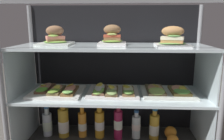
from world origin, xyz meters
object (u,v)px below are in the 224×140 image
object	(u,v)px
juice_bottle_back_left	(82,124)
orange_fruit_near_left_post	(173,140)
plated_roll_sandwich_near_left_corner	(55,38)
juice_bottle_front_right_end	(100,124)
plated_roll_sandwich_far_left	(113,37)
juice_bottle_front_middle	(63,123)
juice_bottle_near_post	(154,127)
orange_fruit_beside_bottles	(170,132)
juice_bottle_back_center	(136,126)
open_sandwich_tray_far_right	(113,91)
open_sandwich_tray_right_of_center	(57,91)
juice_bottle_front_fourth	(118,124)
plated_roll_sandwich_left_of_center	(172,38)
open_sandwich_tray_left_of_center	(167,91)
juice_bottle_tucked_behind	(47,124)

from	to	relation	value
juice_bottle_back_left	orange_fruit_near_left_post	size ratio (longest dim) A/B	3.12
plated_roll_sandwich_near_left_corner	orange_fruit_near_left_post	size ratio (longest dim) A/B	2.75
juice_bottle_front_right_end	orange_fruit_near_left_post	world-z (taller)	juice_bottle_front_right_end
plated_roll_sandwich_far_left	juice_bottle_front_middle	bearing A→B (deg)	175.60
juice_bottle_near_post	orange_fruit_beside_bottles	bearing A→B (deg)	6.02
juice_bottle_back_center	orange_fruit_near_left_post	world-z (taller)	juice_bottle_back_center
open_sandwich_tray_far_right	juice_bottle_back_left	xyz separation A→B (m)	(-0.21, 0.06, -0.26)
open_sandwich_tray_right_of_center	juice_bottle_back_center	distance (m)	0.59
open_sandwich_tray_far_right	juice_bottle_front_fourth	size ratio (longest dim) A/B	1.26
open_sandwich_tray_right_of_center	juice_bottle_near_post	world-z (taller)	open_sandwich_tray_right_of_center
juice_bottle_front_right_end	juice_bottle_near_post	bearing A→B (deg)	-0.59
plated_roll_sandwich_left_of_center	plated_roll_sandwich_near_left_corner	bearing A→B (deg)	175.93
juice_bottle_front_middle	juice_bottle_front_fourth	distance (m)	0.38
open_sandwich_tray_left_of_center	juice_bottle_tucked_behind	bearing A→B (deg)	176.51
juice_bottle_front_fourth	open_sandwich_tray_right_of_center	bearing A→B (deg)	-171.47
orange_fruit_near_left_post	plated_roll_sandwich_near_left_corner	bearing A→B (deg)	176.37
plated_roll_sandwich_left_of_center	orange_fruit_near_left_post	xyz separation A→B (m)	(0.04, 0.00, -0.65)
juice_bottle_tucked_behind	open_sandwich_tray_left_of_center	bearing A→B (deg)	-3.49
plated_roll_sandwich_near_left_corner	open_sandwich_tray_left_of_center	world-z (taller)	plated_roll_sandwich_near_left_corner
open_sandwich_tray_far_right	juice_bottle_back_left	bearing A→B (deg)	164.79
open_sandwich_tray_left_of_center	juice_bottle_tucked_behind	xyz separation A→B (m)	(-0.81, 0.05, -0.27)
juice_bottle_back_center	juice_bottle_back_left	bearing A→B (deg)	179.92
open_sandwich_tray_right_of_center	juice_bottle_tucked_behind	distance (m)	0.30
juice_bottle_back_center	orange_fruit_beside_bottles	bearing A→B (deg)	1.16
open_sandwich_tray_right_of_center	orange_fruit_near_left_post	distance (m)	0.81
plated_roll_sandwich_near_left_corner	juice_bottle_front_right_end	bearing A→B (deg)	7.91
juice_bottle_back_center	juice_bottle_near_post	distance (m)	0.12
open_sandwich_tray_right_of_center	juice_bottle_near_post	xyz separation A→B (m)	(0.64, 0.07, -0.27)
open_sandwich_tray_far_right	open_sandwich_tray_left_of_center	distance (m)	0.35
open_sandwich_tray_far_right	juice_bottle_back_left	world-z (taller)	open_sandwich_tray_far_right
plated_roll_sandwich_near_left_corner	juice_bottle_front_middle	bearing A→B (deg)	65.32
juice_bottle_tucked_behind	juice_bottle_near_post	world-z (taller)	juice_bottle_near_post
plated_roll_sandwich_near_left_corner	orange_fruit_near_left_post	xyz separation A→B (m)	(0.75, -0.05, -0.65)
open_sandwich_tray_left_of_center	juice_bottle_near_post	bearing A→B (deg)	150.47
plated_roll_sandwich_far_left	juice_bottle_front_fourth	bearing A→B (deg)	20.82
open_sandwich_tray_right_of_center	juice_bottle_tucked_behind	world-z (taller)	open_sandwich_tray_right_of_center
open_sandwich_tray_far_right	juice_bottle_tucked_behind	bearing A→B (deg)	172.33
open_sandwich_tray_left_of_center	orange_fruit_beside_bottles	size ratio (longest dim) A/B	3.92
juice_bottle_back_left	juice_bottle_back_center	size ratio (longest dim) A/B	1.17
plated_roll_sandwich_left_of_center	juice_bottle_front_right_end	world-z (taller)	plated_roll_sandwich_left_of_center
juice_bottle_front_right_end	juice_bottle_front_fourth	distance (m)	0.13
plated_roll_sandwich_far_left	open_sandwich_tray_right_of_center	bearing A→B (deg)	-172.85
open_sandwich_tray_right_of_center	juice_bottle_front_middle	bearing A→B (deg)	82.18
plated_roll_sandwich_left_of_center	juice_bottle_near_post	size ratio (longest dim) A/B	0.88
juice_bottle_back_left	open_sandwich_tray_far_right	bearing A→B (deg)	-15.21
plated_roll_sandwich_near_left_corner	orange_fruit_near_left_post	distance (m)	0.99
open_sandwich_tray_far_right	juice_bottle_front_right_end	world-z (taller)	open_sandwich_tray_far_right
juice_bottle_front_fourth	juice_bottle_near_post	world-z (taller)	juice_bottle_front_fourth
juice_bottle_front_middle	juice_bottle_near_post	distance (m)	0.63
open_sandwich_tray_right_of_center	plated_roll_sandwich_left_of_center	bearing A→B (deg)	-1.20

